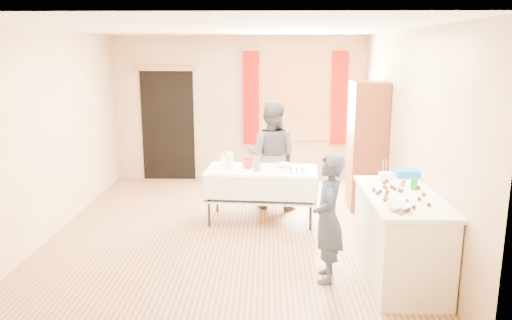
{
  "coord_description": "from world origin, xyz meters",
  "views": [
    {
      "loc": [
        0.52,
        -6.22,
        2.35
      ],
      "look_at": [
        0.37,
        0.0,
        0.97
      ],
      "focal_mm": 35.0,
      "sensor_mm": 36.0,
      "label": 1
    }
  ],
  "objects_px": {
    "cabinet": "(367,146)",
    "counter": "(400,237)",
    "chair": "(275,181)",
    "woman": "(271,155)",
    "girl": "(328,218)",
    "party_table": "(261,190)"
  },
  "relations": [
    {
      "from": "cabinet",
      "to": "counter",
      "type": "bearing_deg",
      "value": -92.39
    },
    {
      "from": "chair",
      "to": "woman",
      "type": "height_order",
      "value": "woman"
    },
    {
      "from": "cabinet",
      "to": "girl",
      "type": "relative_size",
      "value": 1.42
    },
    {
      "from": "chair",
      "to": "girl",
      "type": "distance_m",
      "value": 2.83
    },
    {
      "from": "party_table",
      "to": "woman",
      "type": "xyz_separation_m",
      "value": [
        0.14,
        0.64,
        0.36
      ]
    },
    {
      "from": "cabinet",
      "to": "woman",
      "type": "relative_size",
      "value": 1.18
    },
    {
      "from": "chair",
      "to": "counter",
      "type": "bearing_deg",
      "value": -62.35
    },
    {
      "from": "chair",
      "to": "cabinet",
      "type": "bearing_deg",
      "value": -10.07
    },
    {
      "from": "woman",
      "to": "party_table",
      "type": "bearing_deg",
      "value": 90.99
    },
    {
      "from": "counter",
      "to": "girl",
      "type": "height_order",
      "value": "girl"
    },
    {
      "from": "counter",
      "to": "party_table",
      "type": "height_order",
      "value": "counter"
    },
    {
      "from": "cabinet",
      "to": "chair",
      "type": "xyz_separation_m",
      "value": [
        -1.35,
        0.31,
        -0.62
      ]
    },
    {
      "from": "woman",
      "to": "chair",
      "type": "bearing_deg",
      "value": -89.21
    },
    {
      "from": "counter",
      "to": "girl",
      "type": "xyz_separation_m",
      "value": [
        -0.75,
        -0.06,
        0.22
      ]
    },
    {
      "from": "cabinet",
      "to": "counter",
      "type": "distance_m",
      "value": 2.45
    },
    {
      "from": "girl",
      "to": "woman",
      "type": "bearing_deg",
      "value": -161.15
    },
    {
      "from": "cabinet",
      "to": "girl",
      "type": "xyz_separation_m",
      "value": [
        -0.85,
        -2.46,
        -0.28
      ]
    },
    {
      "from": "chair",
      "to": "woman",
      "type": "bearing_deg",
      "value": -99.38
    },
    {
      "from": "cabinet",
      "to": "woman",
      "type": "bearing_deg",
      "value": -179.82
    },
    {
      "from": "girl",
      "to": "chair",
      "type": "bearing_deg",
      "value": -163.96
    },
    {
      "from": "party_table",
      "to": "woman",
      "type": "distance_m",
      "value": 0.75
    },
    {
      "from": "cabinet",
      "to": "girl",
      "type": "distance_m",
      "value": 2.62
    }
  ]
}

